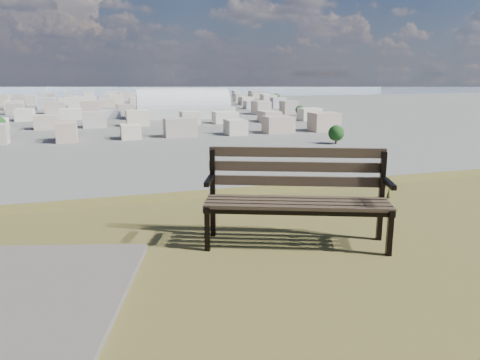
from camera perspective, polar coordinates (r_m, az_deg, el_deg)
name	(u,v)px	position (r m, az deg, el deg)	size (l,w,h in m)	color
park_bench	(297,191)	(5.13, 6.93, -1.38)	(2.05, 1.31, 1.03)	#3A2E21
grass_tufts	(372,330)	(3.48, 15.81, -17.23)	(12.49, 7.38, 0.28)	brown
arena	(183,109)	(299.09, -6.97, 8.64)	(58.25, 27.93, 23.93)	silver
city_blocks	(91,104)	(397.73, -17.70, 8.83)	(395.00, 361.00, 7.00)	beige
city_trees	(48,110)	(323.28, -22.31, 7.95)	(406.52, 387.20, 9.98)	#37221B
bay_water	(89,89)	(903.00, -17.96, 10.48)	(2400.00, 700.00, 0.12)	#97A7C0
far_hills	(64,75)	(1406.76, -20.65, 11.94)	(2050.00, 340.00, 60.00)	#8899A9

